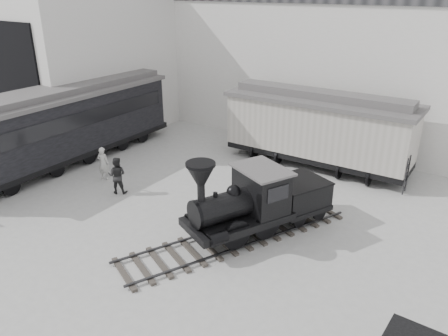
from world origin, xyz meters
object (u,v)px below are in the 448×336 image
Objects in this scene: visitor_a at (103,163)px; boxcar at (318,127)px; locomotive at (254,205)px; passenger_coach at (63,125)px; visitor_b at (117,175)px.

boxcar is at bearing -152.39° from visitor_a.
visitor_a is (-7.82, -7.70, -1.27)m from boxcar.
boxcar is (-0.88, 7.90, 0.88)m from locomotive.
visitor_a is at bearing -157.19° from locomotive.
passenger_coach is at bearing -158.59° from locomotive.
locomotive is at bearing -4.42° from passenger_coach.
boxcar reaches higher than passenger_coach.
boxcar is 0.69× the size of passenger_coach.
visitor_b reaches higher than visitor_a.
passenger_coach is at bearing -42.28° from visitor_b.
locomotive is at bearing -84.61° from boxcar.
locomotive is at bearing 153.41° from visitor_b.
boxcar is 13.36m from passenger_coach.
locomotive is 8.71m from visitor_a.
boxcar is at bearing 120.49° from locomotive.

